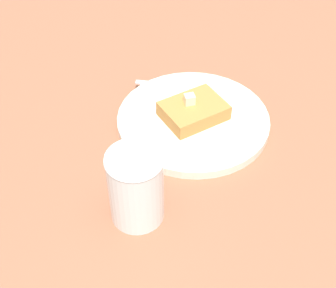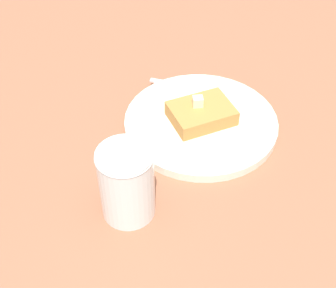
{
  "view_description": "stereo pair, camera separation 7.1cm",
  "coord_description": "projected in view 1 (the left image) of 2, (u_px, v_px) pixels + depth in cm",
  "views": [
    {
      "loc": [
        -49.13,
        44.81,
        56.43
      ],
      "look_at": [
        -6.8,
        14.99,
        6.37
      ],
      "focal_mm": 50.0,
      "sensor_mm": 36.0,
      "label": 1
    },
    {
      "loc": [
        -52.81,
        38.75,
        56.43
      ],
      "look_at": [
        -6.8,
        14.99,
        6.37
      ],
      "focal_mm": 50.0,
      "sensor_mm": 36.0,
      "label": 2
    }
  ],
  "objects": [
    {
      "name": "syrup_jar",
      "position": [
        136.0,
        188.0,
        0.64
      ],
      "size": [
        7.93,
        7.93,
        11.59
      ],
      "color": "#57270B",
      "rests_on": "table_surface"
    },
    {
      "name": "fork",
      "position": [
        183.0,
        86.0,
        0.87
      ],
      "size": [
        12.07,
        12.58,
        0.36
      ],
      "color": "silver",
      "rests_on": "plate"
    },
    {
      "name": "butter_pat_primary",
      "position": [
        190.0,
        99.0,
        0.79
      ],
      "size": [
        2.06,
        2.15,
        1.71
      ],
      "primitive_type": "cube",
      "rotation": [
        0.0,
        0.0,
        1.2
      ],
      "color": "beige",
      "rests_on": "toast_slice_center"
    },
    {
      "name": "toast_slice_center",
      "position": [
        194.0,
        111.0,
        0.8
      ],
      "size": [
        8.59,
        10.91,
        2.69
      ],
      "primitive_type": "cube",
      "rotation": [
        0.0,
        0.0,
        -0.07
      ],
      "color": "#B87839",
      "rests_on": "plate"
    },
    {
      "name": "plate",
      "position": [
        193.0,
        120.0,
        0.82
      ],
      "size": [
        26.48,
        26.48,
        1.56
      ],
      "color": "silver",
      "rests_on": "table_surface"
    },
    {
      "name": "table_surface",
      "position": [
        213.0,
        112.0,
        0.86
      ],
      "size": [
        126.48,
        126.48,
        1.87
      ],
      "primitive_type": "cube",
      "color": "#96573D",
      "rests_on": "ground"
    }
  ]
}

